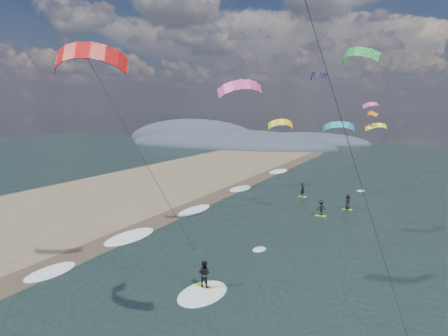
% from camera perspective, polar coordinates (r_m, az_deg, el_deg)
% --- Properties ---
extents(wet_sand_strip, '(3.00, 240.00, 0.00)m').
position_cam_1_polar(wet_sand_strip, '(35.99, -17.84, -10.49)').
color(wet_sand_strip, '#382D23').
rests_on(wet_sand_strip, ground).
extents(coastal_hills, '(80.00, 41.00, 15.00)m').
position_cam_1_polar(coastal_hills, '(135.59, -0.06, 3.19)').
color(coastal_hills, '#3D4756').
rests_on(coastal_hills, ground).
extents(kitesurfer_near_a, '(7.58, 8.87, 17.17)m').
position_cam_1_polar(kitesurfer_near_a, '(12.83, 12.36, 14.28)').
color(kitesurfer_near_a, '#C2ED29').
rests_on(kitesurfer_near_a, ground).
extents(kitesurfer_near_b, '(7.10, 8.80, 14.87)m').
position_cam_1_polar(kitesurfer_near_b, '(23.59, -12.61, 4.16)').
color(kitesurfer_near_b, '#C2ED29').
rests_on(kitesurfer_near_b, ground).
extents(far_kitesurfers, '(7.36, 9.84, 1.79)m').
position_cam_1_polar(far_kitesurfers, '(49.50, 13.03, -4.29)').
color(far_kitesurfers, '#C2ED29').
rests_on(far_kitesurfers, ground).
extents(bg_kite_field, '(13.43, 69.98, 9.30)m').
position_cam_1_polar(bg_kite_field, '(62.95, 15.31, 8.11)').
color(bg_kite_field, '#D83F8C').
rests_on(bg_kite_field, ground).
extents(shoreline_surf, '(2.40, 79.40, 0.11)m').
position_cam_1_polar(shoreline_surf, '(38.75, -11.73, -8.95)').
color(shoreline_surf, white).
rests_on(shoreline_surf, ground).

